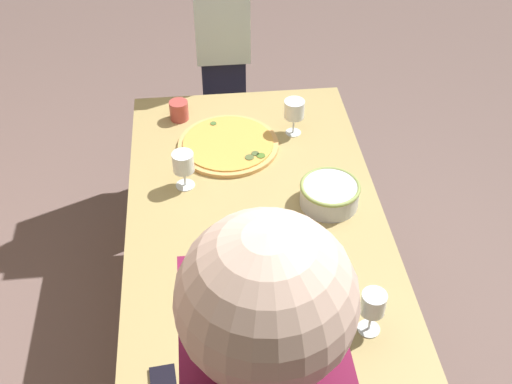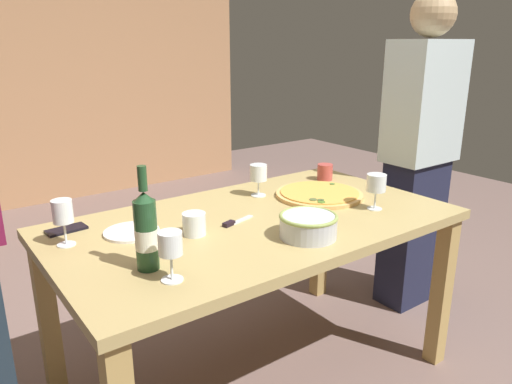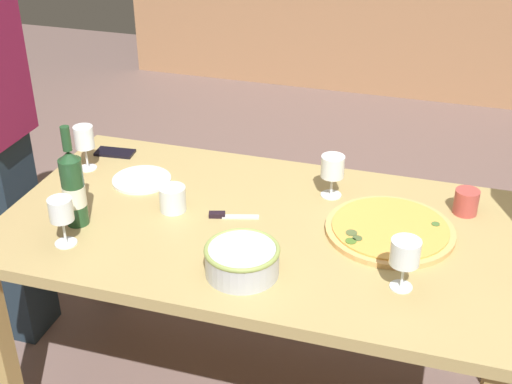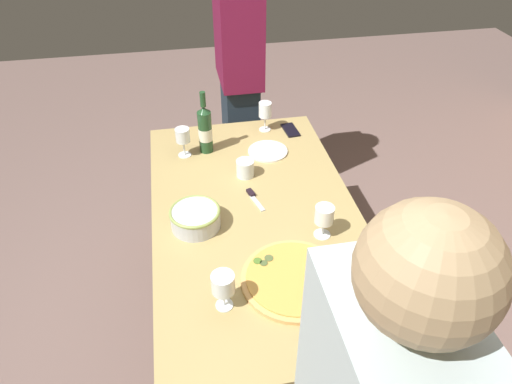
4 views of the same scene
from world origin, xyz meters
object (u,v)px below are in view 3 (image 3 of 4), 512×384
wine_bottle (73,188)px  cell_phone (115,153)px  serving_bowl (242,259)px  pizza_knife (227,216)px  pizza (390,230)px  wine_glass_far_left (61,212)px  wine_glass_by_bottle (405,253)px  dining_table (256,247)px  side_plate (142,180)px  wine_glass_near_pizza (84,140)px  cup_ceramic (466,202)px  wine_glass_far_right (333,169)px  cup_amber (172,199)px

wine_bottle → cell_phone: size_ratio=2.30×
serving_bowl → pizza_knife: (-0.14, 0.27, -0.04)m
pizza → pizza_knife: pizza is taller
wine_bottle → cell_phone: (-0.12, 0.48, -0.12)m
wine_bottle → wine_glass_far_left: 0.12m
wine_glass_by_bottle → cell_phone: size_ratio=1.06×
wine_bottle → pizza_knife: 0.48m
cell_phone → pizza_knife: bearing=55.3°
serving_bowl → pizza_knife: size_ratio=1.33×
dining_table → side_plate: 0.50m
wine_glass_near_pizza → pizza_knife: (0.59, -0.18, -0.11)m
dining_table → side_plate: size_ratio=7.80×
wine_bottle → side_plate: wine_bottle is taller
dining_table → pizza_knife: size_ratio=9.92×
cup_ceramic → pizza: bearing=-138.9°
wine_glass_far_right → wine_glass_near_pizza: bearing=-176.0°
wine_glass_far_left → pizza: bearing=20.4°
wine_bottle → wine_glass_far_left: size_ratio=2.15×
wine_glass_by_bottle → cup_amber: 0.79m
cup_ceramic → dining_table: bearing=-157.8°
wine_glass_far_left → wine_glass_far_right: size_ratio=1.05×
serving_bowl → cup_ceramic: 0.79m
dining_table → wine_glass_far_right: bearing=51.6°
dining_table → cup_amber: (-0.28, -0.00, 0.13)m
wine_glass_by_bottle → wine_glass_far_right: size_ratio=1.04×
pizza → serving_bowl: serving_bowl is taller
wine_glass_far_left → cup_amber: 0.37m
wine_glass_by_bottle → wine_glass_far_right: bearing=122.7°
pizza → wine_glass_near_pizza: (-1.10, 0.11, 0.10)m
serving_bowl → wine_bottle: size_ratio=0.64×
pizza_knife → pizza: bearing=7.0°
serving_bowl → wine_glass_by_bottle: 0.45m
wine_glass_by_bottle → cup_ceramic: bearing=71.8°
cup_amber → pizza_knife: (0.18, 0.01, -0.04)m
serving_bowl → wine_glass_far_left: wine_glass_far_left is taller
wine_glass_far_right → cup_ceramic: size_ratio=1.79×
pizza_knife → cell_phone: bearing=150.5°
wine_glass_near_pizza → cup_ceramic: size_ratio=2.02×
wine_glass_far_right → side_plate: size_ratio=0.72×
wine_glass_far_left → serving_bowl: bearing=1.2°
serving_bowl → wine_glass_near_pizza: 0.86m
serving_bowl → wine_glass_by_bottle: wine_glass_by_bottle is taller
wine_bottle → wine_glass_far_right: (0.73, 0.40, -0.03)m
cup_amber → pizza_knife: cup_amber is taller
cell_phone → wine_glass_far_right: bearing=79.7°
wine_glass_near_pizza → cup_ceramic: wine_glass_near_pizza is taller
pizza → cup_ceramic: (0.22, 0.19, 0.03)m
wine_bottle → side_plate: size_ratio=1.62×
dining_table → wine_glass_far_left: (-0.51, -0.28, 0.20)m
wine_glass_far_right → cell_phone: (-0.84, 0.08, -0.10)m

